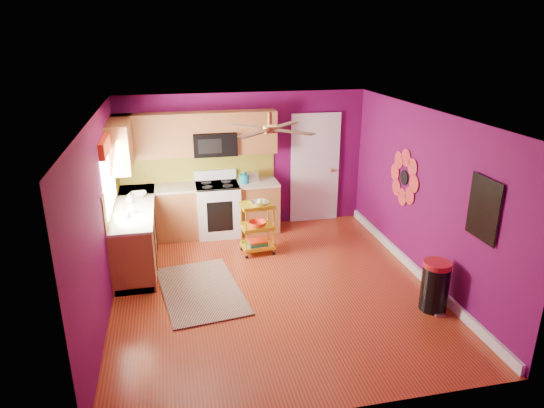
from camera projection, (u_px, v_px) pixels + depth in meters
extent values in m
plane|color=maroon|center=(273.00, 287.00, 7.04)|extent=(5.00, 5.00, 0.00)
cube|color=#5E0A4A|center=(244.00, 161.00, 8.92)|extent=(4.50, 0.04, 2.50)
cube|color=#5E0A4A|center=(333.00, 300.00, 4.31)|extent=(4.50, 0.04, 2.50)
cube|color=#5E0A4A|center=(101.00, 219.00, 6.17)|extent=(0.04, 5.00, 2.50)
cube|color=#5E0A4A|center=(424.00, 196.00, 7.06)|extent=(0.04, 5.00, 2.50)
cube|color=silver|center=(273.00, 115.00, 6.19)|extent=(4.50, 5.00, 0.04)
cube|color=white|center=(414.00, 268.00, 7.45)|extent=(0.05, 4.90, 0.14)
cube|color=brown|center=(136.00, 234.00, 7.74)|extent=(0.60, 2.30, 0.90)
cube|color=brown|center=(201.00, 211.00, 8.74)|extent=(2.80, 0.60, 0.90)
cube|color=beige|center=(133.00, 207.00, 7.58)|extent=(0.63, 2.30, 0.04)
cube|color=beige|center=(200.00, 186.00, 8.58)|extent=(2.80, 0.63, 0.04)
cube|color=black|center=(138.00, 257.00, 7.88)|extent=(0.54, 2.30, 0.10)
cube|color=black|center=(202.00, 231.00, 8.88)|extent=(2.80, 0.54, 0.10)
cube|color=white|center=(218.00, 210.00, 8.77)|extent=(0.76, 0.66, 0.92)
cube|color=black|center=(217.00, 185.00, 8.61)|extent=(0.76, 0.62, 0.03)
cube|color=white|center=(215.00, 175.00, 8.83)|extent=(0.76, 0.06, 0.18)
cube|color=black|center=(220.00, 217.00, 8.47)|extent=(0.45, 0.02, 0.55)
cube|color=brown|center=(153.00, 136.00, 8.26)|extent=(1.32, 0.33, 0.75)
cube|color=brown|center=(256.00, 132.00, 8.61)|extent=(0.72, 0.33, 0.75)
cube|color=brown|center=(214.00, 122.00, 8.39)|extent=(0.76, 0.33, 0.34)
cube|color=brown|center=(121.00, 143.00, 7.71)|extent=(0.33, 1.30, 0.75)
cube|color=black|center=(215.00, 144.00, 8.49)|extent=(0.76, 0.38, 0.40)
cube|color=olive|center=(198.00, 167.00, 8.76)|extent=(2.80, 0.01, 0.51)
cube|color=olive|center=(112.00, 191.00, 7.43)|extent=(0.01, 2.30, 0.51)
cube|color=white|center=(108.00, 174.00, 7.04)|extent=(0.03, 1.20, 1.00)
cube|color=red|center=(107.00, 142.00, 6.89)|extent=(0.08, 1.35, 0.22)
cube|color=white|center=(315.00, 169.00, 9.24)|extent=(0.85, 0.04, 2.05)
cube|color=white|center=(315.00, 170.00, 9.22)|extent=(0.95, 0.02, 2.15)
sphere|color=#BF8C3F|center=(332.00, 170.00, 9.26)|extent=(0.07, 0.07, 0.07)
cylinder|color=black|center=(404.00, 178.00, 7.57)|extent=(0.01, 0.24, 0.24)
cube|color=teal|center=(484.00, 209.00, 5.67)|extent=(0.03, 0.52, 0.72)
cube|color=black|center=(483.00, 209.00, 5.66)|extent=(0.01, 0.56, 0.76)
cylinder|color=#BF8C3F|center=(270.00, 119.00, 6.40)|extent=(0.06, 0.06, 0.16)
cylinder|color=#BF8C3F|center=(270.00, 129.00, 6.45)|extent=(0.20, 0.20, 0.08)
cube|color=#4C2D19|center=(285.00, 125.00, 6.75)|extent=(0.47, 0.47, 0.01)
cube|color=#4C2D19|center=(247.00, 126.00, 6.65)|extent=(0.47, 0.47, 0.01)
cube|color=#4C2D19|center=(254.00, 134.00, 6.15)|extent=(0.47, 0.47, 0.01)
cube|color=#4C2D19|center=(295.00, 132.00, 6.26)|extent=(0.47, 0.47, 0.01)
cube|color=black|center=(201.00, 290.00, 6.94)|extent=(1.29, 1.86, 0.02)
cylinder|color=yellow|center=(246.00, 234.00, 7.79)|extent=(0.02, 0.02, 0.81)
cylinder|color=yellow|center=(274.00, 230.00, 7.92)|extent=(0.02, 0.02, 0.81)
cylinder|color=yellow|center=(241.00, 226.00, 8.08)|extent=(0.02, 0.02, 0.81)
cylinder|color=yellow|center=(268.00, 223.00, 8.21)|extent=(0.02, 0.02, 0.81)
sphere|color=black|center=(247.00, 257.00, 7.92)|extent=(0.06, 0.06, 0.06)
sphere|color=black|center=(274.00, 253.00, 8.06)|extent=(0.06, 0.06, 0.06)
sphere|color=black|center=(242.00, 249.00, 8.21)|extent=(0.06, 0.06, 0.06)
sphere|color=black|center=(268.00, 245.00, 8.35)|extent=(0.06, 0.06, 0.06)
cube|color=yellow|center=(257.00, 206.00, 7.87)|extent=(0.56, 0.43, 0.03)
cube|color=yellow|center=(257.00, 227.00, 7.99)|extent=(0.56, 0.43, 0.03)
cube|color=yellow|center=(258.00, 246.00, 8.11)|extent=(0.56, 0.43, 0.03)
imported|color=beige|center=(260.00, 203.00, 7.86)|extent=(0.31, 0.31, 0.07)
sphere|color=yellow|center=(260.00, 202.00, 7.86)|extent=(0.09, 0.09, 0.09)
imported|color=red|center=(257.00, 224.00, 7.97)|extent=(0.32, 0.32, 0.09)
cube|color=navy|center=(258.00, 245.00, 8.10)|extent=(0.32, 0.26, 0.04)
cube|color=#267233|center=(257.00, 243.00, 8.08)|extent=(0.32, 0.26, 0.03)
cube|color=red|center=(257.00, 241.00, 8.07)|extent=(0.32, 0.26, 0.03)
cylinder|color=black|center=(435.00, 288.00, 6.40)|extent=(0.39, 0.39, 0.62)
cylinder|color=#AA1821|center=(438.00, 265.00, 6.28)|extent=(0.36, 0.36, 0.07)
cube|color=beige|center=(439.00, 315.00, 6.33)|extent=(0.13, 0.07, 0.03)
cylinder|color=#127A8A|center=(244.00, 179.00, 8.66)|extent=(0.18, 0.18, 0.16)
sphere|color=#127A8A|center=(244.00, 173.00, 8.63)|extent=(0.06, 0.06, 0.06)
cube|color=beige|center=(252.00, 177.00, 8.75)|extent=(0.22, 0.15, 0.18)
imported|color=#EA3F72|center=(132.00, 207.00, 7.24)|extent=(0.08, 0.08, 0.17)
imported|color=white|center=(129.00, 199.00, 7.65)|extent=(0.12, 0.12, 0.15)
imported|color=white|center=(138.00, 195.00, 7.97)|extent=(0.27, 0.27, 0.07)
imported|color=white|center=(126.00, 215.00, 7.07)|extent=(0.12, 0.12, 0.09)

